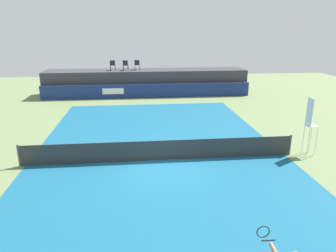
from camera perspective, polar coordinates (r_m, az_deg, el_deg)
The scene contains 12 objects.
ground_plane at distance 17.26m, azimuth -2.22°, elevation -2.23°, with size 48.00×48.00×0.00m, color #6B7F51.
court_inner at distance 14.48m, azimuth -1.40°, elevation -6.21°, with size 12.00×22.00×0.00m, color #16597A.
sponsor_wall at distance 27.24m, azimuth -3.78°, elevation 6.40°, with size 18.00×0.22×1.20m.
spectator_platform at distance 28.93m, azimuth -3.93°, elevation 8.05°, with size 18.00×2.80×2.20m, color #38383D.
spectator_chair_far_left at distance 28.65m, azimuth -10.08°, elevation 10.95°, with size 0.44×0.44×0.89m.
spectator_chair_left at distance 28.45m, azimuth -7.76°, elevation 11.01°, with size 0.48×0.48×0.89m.
spectator_chair_center at distance 28.59m, azimuth -5.67°, elevation 11.12°, with size 0.45×0.45×0.89m.
umpire_chair at distance 16.06m, azimuth 24.49°, elevation 0.58°, with size 0.48×0.48×2.76m.
tennis_net at distance 14.30m, azimuth -1.42°, elevation -4.48°, with size 12.40×0.02×0.95m, color #2D2D2D.
net_post_near at distance 15.15m, azimuth -25.57°, elevation -4.88°, with size 0.10×0.10×1.00m, color #4C4C51.
net_post_far at distance 15.99m, azimuth 21.36°, elevation -3.21°, with size 0.10×0.10×1.00m, color #4C4C51.
tennis_ball at distance 16.76m, azimuth -21.04°, elevation -3.93°, with size 0.07×0.07×0.07m, color #D8EA33.
Camera 1 is at (-1.05, -13.22, 5.82)m, focal length 33.40 mm.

